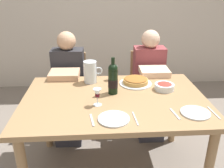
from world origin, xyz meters
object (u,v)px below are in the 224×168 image
Objects in this scene: wine_bottle at (113,79)px; baked_tart at (136,81)px; wine_glass_left_diner at (114,70)px; dinner_plate_right_setting at (114,119)px; dining_table at (114,108)px; salad_bowl at (164,86)px; dinner_plate_left_setting at (195,113)px; diner_right at (150,81)px; chair_left at (71,85)px; chair_right at (146,83)px; water_pitcher at (90,73)px; diner_left at (68,84)px; wine_glass_right_diner at (97,94)px.

baked_tart is (0.22, 0.19, -0.10)m from wine_bottle.
dinner_plate_right_setting is (-0.06, -0.73, -0.09)m from wine_glass_left_diner.
salad_bowl is (0.45, 0.13, 0.13)m from dining_table.
dinner_plate_left_setting is 0.60m from dinner_plate_right_setting.
salad_bowl is at bearing 91.08° from diner_right.
diner_right is at bearing 168.24° from chair_left.
chair_left is (-0.47, 0.49, -0.36)m from wine_glass_left_diner.
chair_right is at bearing 89.77° from salad_bowl.
dining_table is 0.35m from dinner_plate_right_setting.
dinner_plate_left_setting is at bearing -74.78° from salad_bowl.
water_pitcher is at bearing 27.77° from diner_right.
dining_table is 1.29× the size of diner_left.
diner_right reaches higher than chair_left.
salad_bowl reaches higher than baked_tart.
diner_left is (-0.90, 0.52, -0.18)m from salad_bowl.
salad_bowl is at bearing -32.42° from baked_tart.
chair_right is (0.45, 0.91, -0.17)m from dining_table.
wine_glass_left_diner is 1.00× the size of wine_glass_right_diner.
diner_right is (0.48, 1.01, -0.15)m from dinner_plate_right_setting.
wine_glass_left_diner is at bearing 51.23° from chair_right.
chair_right is (0.90, 0.02, 0.00)m from chair_left.
wine_glass_left_diner is at bearing 147.60° from salad_bowl.
dining_table is 1.03m from chair_right.
dining_table is 0.24m from wine_bottle.
dinner_plate_right_setting is at bearing -76.12° from water_pitcher.
baked_tart is 0.26× the size of diner_right.
dinner_plate_left_setting is 0.18× the size of diner_left.
water_pitcher is at bearing 126.78° from wine_bottle.
salad_bowl is 1.06m from diner_left.
wine_glass_right_diner is at bearing 54.35° from diner_right.
diner_left is (-0.48, 0.25, -0.24)m from wine_glass_left_diner.
chair_right is (0.65, 0.56, -0.35)m from water_pitcher.
dinner_plate_right_setting is at bearing 69.87° from chair_right.
diner_right is at bearing 90.05° from salad_bowl.
wine_bottle is at bearing 146.15° from dinner_plate_left_setting.
wine_glass_right_diner is 0.16× the size of chair_left.
salad_bowl is (0.45, 0.04, -0.10)m from wine_bottle.
baked_tart is 0.26× the size of diner_left.
diner_right reaches higher than water_pitcher.
baked_tart is at bearing 68.01° from dinner_plate_right_setting.
wine_glass_left_diner reaches higher than dinner_plate_right_setting.
dinner_plate_left_setting is (0.76, -0.64, -0.08)m from water_pitcher.
dinner_plate_left_setting is at bearing 4.10° from dinner_plate_right_setting.
diner_right reaches higher than chair_right.
water_pitcher reaches higher than chair_right.
dinner_plate_right_setting is 0.19× the size of diner_right.
chair_left is at bearing 108.83° from dinner_plate_right_setting.
diner_left is (-0.31, 0.77, -0.24)m from wine_glass_right_diner.
dinner_plate_right_setting is at bearing -95.19° from dining_table.
baked_tart is 1.35× the size of dinner_plate_right_setting.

